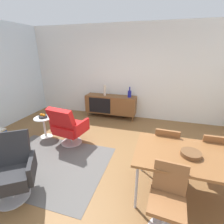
{
  "coord_description": "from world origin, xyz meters",
  "views": [
    {
      "loc": [
        0.99,
        -2.45,
        2.04
      ],
      "look_at": [
        0.12,
        0.49,
        0.89
      ],
      "focal_mm": 26.11,
      "sensor_mm": 36.0,
      "label": 1
    }
  ],
  "objects_px": {
    "vase_sculptural_dark": "(105,90)",
    "side_table_round": "(44,125)",
    "lounge_chair_red": "(68,126)",
    "fruit_bowl": "(43,116)",
    "dining_chair_back_right": "(210,153)",
    "dining_chair_back_left": "(166,146)",
    "armchair_black_shell": "(7,168)",
    "vase_cobalt": "(130,94)",
    "wooden_bowl_on_table": "(191,154)",
    "dining_table": "(195,158)",
    "sideboard": "(111,104)",
    "dining_chair_front_left": "(167,198)"
  },
  "relations": [
    {
      "from": "vase_sculptural_dark",
      "to": "side_table_round",
      "type": "height_order",
      "value": "vase_sculptural_dark"
    },
    {
      "from": "lounge_chair_red",
      "to": "fruit_bowl",
      "type": "height_order",
      "value": "lounge_chair_red"
    },
    {
      "from": "side_table_round",
      "to": "fruit_bowl",
      "type": "bearing_deg",
      "value": -97.01
    },
    {
      "from": "side_table_round",
      "to": "dining_chair_back_right",
      "type": "bearing_deg",
      "value": -6.45
    },
    {
      "from": "dining_chair_back_left",
      "to": "armchair_black_shell",
      "type": "height_order",
      "value": "armchair_black_shell"
    },
    {
      "from": "vase_cobalt",
      "to": "armchair_black_shell",
      "type": "relative_size",
      "value": 0.33
    },
    {
      "from": "wooden_bowl_on_table",
      "to": "fruit_bowl",
      "type": "xyz_separation_m",
      "value": [
        -3.13,
        1.0,
        -0.21
      ]
    },
    {
      "from": "dining_table",
      "to": "wooden_bowl_on_table",
      "type": "relative_size",
      "value": 6.15
    },
    {
      "from": "sideboard",
      "to": "dining_chair_back_left",
      "type": "xyz_separation_m",
      "value": [
        1.65,
        -2.12,
        0.03
      ]
    },
    {
      "from": "wooden_bowl_on_table",
      "to": "vase_sculptural_dark",
      "type": "bearing_deg",
      "value": 128.02
    },
    {
      "from": "dining_chair_front_left",
      "to": "lounge_chair_red",
      "type": "xyz_separation_m",
      "value": [
        -2.1,
        1.38,
        -0.0
      ]
    },
    {
      "from": "dining_chair_front_left",
      "to": "dining_chair_back_right",
      "type": "xyz_separation_m",
      "value": [
        0.7,
        1.12,
        0.0
      ]
    },
    {
      "from": "dining_chair_back_left",
      "to": "sideboard",
      "type": "bearing_deg",
      "value": 127.92
    },
    {
      "from": "fruit_bowl",
      "to": "wooden_bowl_on_table",
      "type": "bearing_deg",
      "value": -17.7
    },
    {
      "from": "sideboard",
      "to": "side_table_round",
      "type": "xyz_separation_m",
      "value": [
        -1.2,
        -1.72,
        -0.12
      ]
    },
    {
      "from": "vase_sculptural_dark",
      "to": "armchair_black_shell",
      "type": "xyz_separation_m",
      "value": [
        -0.33,
        -3.36,
        -0.42
      ]
    },
    {
      "from": "vase_sculptural_dark",
      "to": "lounge_chair_red",
      "type": "bearing_deg",
      "value": -97.46
    },
    {
      "from": "dining_chair_back_left",
      "to": "side_table_round",
      "type": "height_order",
      "value": "dining_chair_back_left"
    },
    {
      "from": "vase_cobalt",
      "to": "fruit_bowl",
      "type": "bearing_deg",
      "value": -136.26
    },
    {
      "from": "vase_cobalt",
      "to": "armchair_black_shell",
      "type": "distance_m",
      "value": 3.56
    },
    {
      "from": "dining_chair_front_left",
      "to": "dining_chair_back_right",
      "type": "bearing_deg",
      "value": 58.12
    },
    {
      "from": "dining_chair_back_left",
      "to": "dining_chair_front_left",
      "type": "xyz_separation_m",
      "value": [
        0.01,
        -1.12,
        0.0
      ]
    },
    {
      "from": "dining_chair_back_left",
      "to": "armchair_black_shell",
      "type": "relative_size",
      "value": 0.9
    },
    {
      "from": "fruit_bowl",
      "to": "vase_cobalt",
      "type": "bearing_deg",
      "value": 43.74
    },
    {
      "from": "sideboard",
      "to": "vase_cobalt",
      "type": "bearing_deg",
      "value": 0.18
    },
    {
      "from": "side_table_round",
      "to": "dining_chair_front_left",
      "type": "bearing_deg",
      "value": -28.0
    },
    {
      "from": "wooden_bowl_on_table",
      "to": "dining_chair_front_left",
      "type": "height_order",
      "value": "dining_chair_front_left"
    },
    {
      "from": "dining_chair_front_left",
      "to": "lounge_chair_red",
      "type": "bearing_deg",
      "value": 146.66
    },
    {
      "from": "dining_chair_back_left",
      "to": "side_table_round",
      "type": "bearing_deg",
      "value": 171.98
    },
    {
      "from": "vase_cobalt",
      "to": "side_table_round",
      "type": "distance_m",
      "value": 2.54
    },
    {
      "from": "sideboard",
      "to": "dining_chair_front_left",
      "type": "xyz_separation_m",
      "value": [
        1.66,
        -3.24,
        0.03
      ]
    },
    {
      "from": "armchair_black_shell",
      "to": "dining_chair_back_right",
      "type": "bearing_deg",
      "value": 23.3
    },
    {
      "from": "sideboard",
      "to": "wooden_bowl_on_table",
      "type": "xyz_separation_m",
      "value": [
        1.93,
        -2.72,
        0.33
      ]
    },
    {
      "from": "dining_chair_back_left",
      "to": "fruit_bowl",
      "type": "height_order",
      "value": "dining_chair_back_left"
    },
    {
      "from": "dining_table",
      "to": "dining_chair_back_right",
      "type": "xyz_separation_m",
      "value": [
        0.35,
        0.56,
        -0.23
      ]
    },
    {
      "from": "dining_chair_back_left",
      "to": "dining_chair_front_left",
      "type": "bearing_deg",
      "value": -89.62
    },
    {
      "from": "sideboard",
      "to": "wooden_bowl_on_table",
      "type": "height_order",
      "value": "wooden_bowl_on_table"
    },
    {
      "from": "dining_chair_front_left",
      "to": "side_table_round",
      "type": "distance_m",
      "value": 3.24
    },
    {
      "from": "vase_cobalt",
      "to": "dining_chair_front_left",
      "type": "distance_m",
      "value": 3.43
    },
    {
      "from": "dining_chair_back_left",
      "to": "vase_sculptural_dark",
      "type": "bearing_deg",
      "value": 131.04
    },
    {
      "from": "wooden_bowl_on_table",
      "to": "side_table_round",
      "type": "relative_size",
      "value": 0.5
    },
    {
      "from": "lounge_chair_red",
      "to": "side_table_round",
      "type": "distance_m",
      "value": 0.79
    },
    {
      "from": "vase_sculptural_dark",
      "to": "dining_chair_back_right",
      "type": "xyz_separation_m",
      "value": [
        2.55,
        -2.12,
        -0.41
      ]
    },
    {
      "from": "dining_chair_back_right",
      "to": "fruit_bowl",
      "type": "relative_size",
      "value": 4.28
    },
    {
      "from": "dining_chair_front_left",
      "to": "lounge_chair_red",
      "type": "distance_m",
      "value": 2.51
    },
    {
      "from": "vase_sculptural_dark",
      "to": "dining_table",
      "type": "xyz_separation_m",
      "value": [
        2.2,
        -2.68,
        -0.18
      ]
    },
    {
      "from": "dining_chair_front_left",
      "to": "fruit_bowl",
      "type": "xyz_separation_m",
      "value": [
        -2.86,
        1.52,
        0.09
      ]
    },
    {
      "from": "vase_cobalt",
      "to": "wooden_bowl_on_table",
      "type": "bearing_deg",
      "value": -63.86
    },
    {
      "from": "vase_sculptural_dark",
      "to": "wooden_bowl_on_table",
      "type": "xyz_separation_m",
      "value": [
        2.13,
        -2.72,
        -0.11
      ]
    },
    {
      "from": "dining_chair_back_right",
      "to": "lounge_chair_red",
      "type": "bearing_deg",
      "value": 174.65
    }
  ]
}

